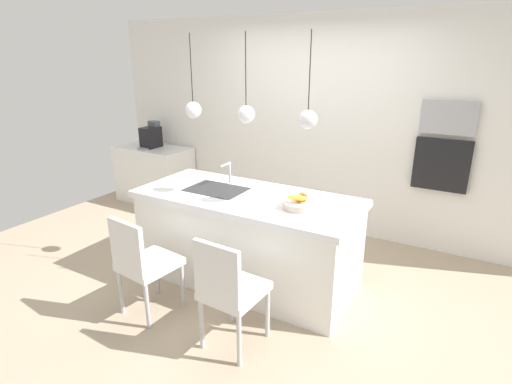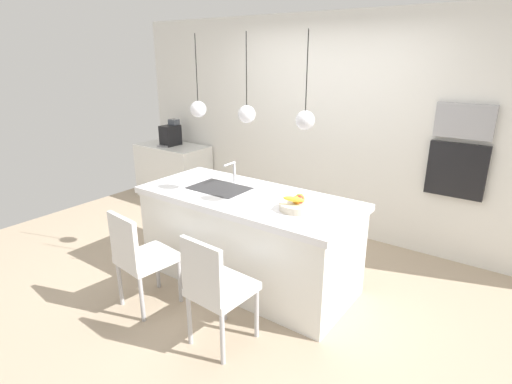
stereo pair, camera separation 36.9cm
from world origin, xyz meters
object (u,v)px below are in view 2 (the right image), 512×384
object	(u,v)px
microwave	(465,121)
chair_near	(140,255)
chair_middle	(216,286)
fruit_bowl	(297,205)
oven	(456,170)
coffee_machine	(171,135)

from	to	relation	value
microwave	chair_near	bearing A→B (deg)	-128.01
microwave	chair_middle	size ratio (longest dim) A/B	0.59
fruit_bowl	microwave	xyz separation A→B (m)	(0.92, 1.63, 0.58)
fruit_bowl	oven	world-z (taller)	oven
fruit_bowl	chair_near	xyz separation A→B (m)	(-1.03, -0.86, -0.43)
coffee_machine	oven	world-z (taller)	oven
chair_middle	chair_near	bearing A→B (deg)	179.96
coffee_machine	chair_middle	size ratio (longest dim) A/B	0.41
coffee_machine	microwave	world-z (taller)	microwave
microwave	chair_middle	world-z (taller)	microwave
fruit_bowl	microwave	size ratio (longest dim) A/B	0.55
microwave	chair_near	world-z (taller)	microwave
chair_middle	fruit_bowl	bearing A→B (deg)	78.88
coffee_machine	oven	distance (m)	3.91
microwave	fruit_bowl	bearing A→B (deg)	-119.34
fruit_bowl	microwave	bearing A→B (deg)	60.66
fruit_bowl	chair_middle	xyz separation A→B (m)	(-0.17, -0.86, -0.42)
coffee_machine	microwave	xyz separation A→B (m)	(3.90, 0.30, 0.53)
coffee_machine	chair_near	xyz separation A→B (m)	(1.95, -2.19, -0.49)
microwave	coffee_machine	bearing A→B (deg)	-175.64
coffee_machine	oven	xyz separation A→B (m)	(3.90, 0.30, 0.03)
fruit_bowl	coffee_machine	world-z (taller)	coffee_machine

